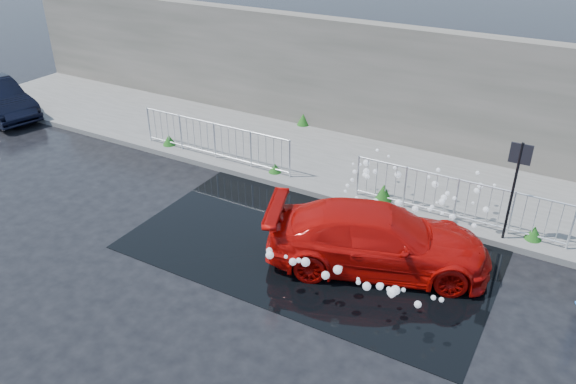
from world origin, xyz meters
name	(u,v)px	position (x,y,z in m)	size (l,w,h in m)	color
ground	(273,259)	(0.00, 0.00, 0.00)	(90.00, 90.00, 0.00)	black
pavement	(364,168)	(0.00, 5.00, 0.07)	(30.00, 4.00, 0.15)	#5E5D59
curb	(333,198)	(0.00, 3.00, 0.08)	(30.00, 0.25, 0.16)	#5E5D59
retaining_wall	(397,86)	(0.00, 7.20, 1.90)	(30.00, 0.60, 3.50)	#545247
puddle	(315,243)	(0.50, 1.00, 0.01)	(8.00, 5.00, 0.01)	black
sign_post	(516,176)	(4.20, 3.10, 1.72)	(0.45, 0.06, 2.50)	black
railing_left	(215,139)	(-4.00, 3.35, 0.74)	(5.05, 0.05, 1.10)	silver
railing_right	(456,198)	(3.00, 3.35, 0.74)	(5.05, 0.05, 1.10)	silver
weeds	(354,166)	(-0.09, 4.52, 0.33)	(12.17, 3.93, 0.45)	#154713
water_spray	(392,221)	(2.07, 1.58, 0.76)	(3.56, 5.51, 1.14)	white
red_car	(378,239)	(2.02, 0.90, 0.67)	(1.89, 4.65, 1.35)	#B40A07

